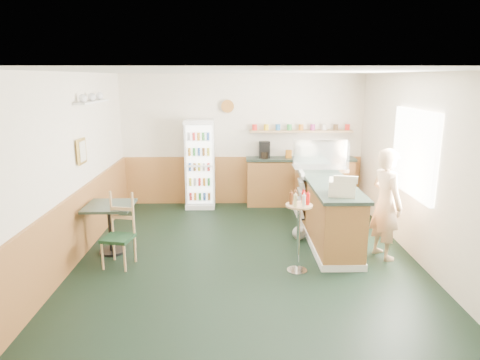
{
  "coord_description": "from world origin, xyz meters",
  "views": [
    {
      "loc": [
        -0.18,
        -5.83,
        2.63
      ],
      "look_at": [
        -0.08,
        0.6,
        1.08
      ],
      "focal_mm": 32.0,
      "sensor_mm": 36.0,
      "label": 1
    }
  ],
  "objects_px": {
    "cafe_chair": "(119,227)",
    "drinks_fridge": "(200,164)",
    "shopkeeper": "(386,204)",
    "condiment_stand": "(299,221)",
    "cash_register": "(342,187)",
    "cafe_table": "(110,219)",
    "display_case": "(320,156)"
  },
  "relations": [
    {
      "from": "cafe_chair",
      "to": "drinks_fridge",
      "type": "bearing_deg",
      "value": 83.24
    },
    {
      "from": "shopkeeper",
      "to": "cafe_chair",
      "type": "distance_m",
      "value": 3.88
    },
    {
      "from": "condiment_stand",
      "to": "shopkeeper",
      "type": "bearing_deg",
      "value": 19.89
    },
    {
      "from": "cash_register",
      "to": "cafe_table",
      "type": "height_order",
      "value": "cash_register"
    },
    {
      "from": "condiment_stand",
      "to": "cash_register",
      "type": "bearing_deg",
      "value": 27.92
    },
    {
      "from": "cash_register",
      "to": "shopkeeper",
      "type": "height_order",
      "value": "shopkeeper"
    },
    {
      "from": "shopkeeper",
      "to": "cafe_table",
      "type": "relative_size",
      "value": 2.16
    },
    {
      "from": "condiment_stand",
      "to": "cafe_chair",
      "type": "relative_size",
      "value": 1.08
    },
    {
      "from": "drinks_fridge",
      "to": "shopkeeper",
      "type": "bearing_deg",
      "value": -41.87
    },
    {
      "from": "cash_register",
      "to": "cafe_chair",
      "type": "relative_size",
      "value": 0.37
    },
    {
      "from": "shopkeeper",
      "to": "cafe_chair",
      "type": "relative_size",
      "value": 1.57
    },
    {
      "from": "drinks_fridge",
      "to": "cafe_chair",
      "type": "distance_m",
      "value": 2.98
    },
    {
      "from": "drinks_fridge",
      "to": "cafe_table",
      "type": "bearing_deg",
      "value": -116.14
    },
    {
      "from": "condiment_stand",
      "to": "cafe_chair",
      "type": "height_order",
      "value": "condiment_stand"
    },
    {
      "from": "shopkeeper",
      "to": "drinks_fridge",
      "type": "bearing_deg",
      "value": 30.22
    },
    {
      "from": "display_case",
      "to": "condiment_stand",
      "type": "bearing_deg",
      "value": -108.43
    },
    {
      "from": "display_case",
      "to": "cafe_chair",
      "type": "bearing_deg",
      "value": -152.44
    },
    {
      "from": "display_case",
      "to": "cafe_table",
      "type": "height_order",
      "value": "display_case"
    },
    {
      "from": "shopkeeper",
      "to": "cafe_chair",
      "type": "xyz_separation_m",
      "value": [
        -3.86,
        -0.19,
        -0.28
      ]
    },
    {
      "from": "cash_register",
      "to": "cafe_chair",
      "type": "distance_m",
      "value": 3.22
    },
    {
      "from": "drinks_fridge",
      "to": "condiment_stand",
      "type": "distance_m",
      "value": 3.48
    },
    {
      "from": "cafe_chair",
      "to": "shopkeeper",
      "type": "bearing_deg",
      "value": 14.63
    },
    {
      "from": "cash_register",
      "to": "cafe_chair",
      "type": "height_order",
      "value": "cash_register"
    },
    {
      "from": "shopkeeper",
      "to": "cafe_table",
      "type": "distance_m",
      "value": 4.12
    },
    {
      "from": "drinks_fridge",
      "to": "display_case",
      "type": "xyz_separation_m",
      "value": [
        2.22,
        -1.15,
        0.38
      ]
    },
    {
      "from": "cafe_chair",
      "to": "cafe_table",
      "type": "bearing_deg",
      "value": 132.66
    },
    {
      "from": "display_case",
      "to": "cafe_table",
      "type": "distance_m",
      "value": 3.7
    },
    {
      "from": "drinks_fridge",
      "to": "display_case",
      "type": "distance_m",
      "value": 2.53
    },
    {
      "from": "display_case",
      "to": "shopkeeper",
      "type": "relative_size",
      "value": 0.57
    },
    {
      "from": "drinks_fridge",
      "to": "cafe_chair",
      "type": "height_order",
      "value": "drinks_fridge"
    },
    {
      "from": "display_case",
      "to": "condiment_stand",
      "type": "relative_size",
      "value": 0.83
    },
    {
      "from": "cash_register",
      "to": "cafe_table",
      "type": "xyz_separation_m",
      "value": [
        -3.4,
        0.35,
        -0.58
      ]
    }
  ]
}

